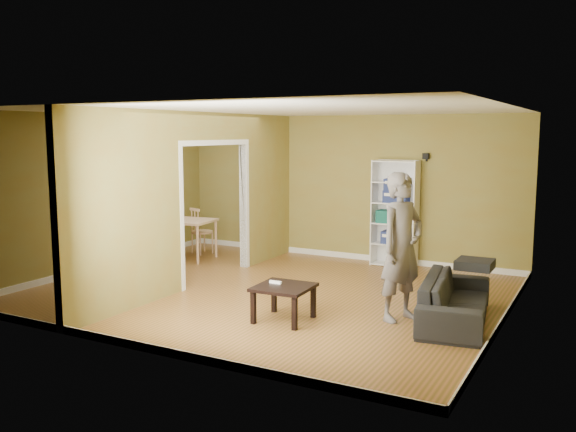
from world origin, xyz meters
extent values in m
plane|color=#945934|center=(0.00, 0.00, 0.00)|extent=(6.50, 6.50, 0.00)
plane|color=white|center=(0.00, 0.00, 2.60)|extent=(6.50, 6.50, 0.00)
plane|color=olive|center=(0.00, 2.75, 1.30)|extent=(6.50, 0.00, 6.50)
plane|color=olive|center=(0.00, -2.75, 1.30)|extent=(6.50, 0.00, 6.50)
plane|color=olive|center=(-3.25, 0.00, 1.30)|extent=(0.00, 5.50, 5.50)
plane|color=olive|center=(3.25, 0.00, 1.30)|extent=(0.00, 5.50, 5.50)
cube|color=black|center=(1.50, 2.69, 1.90)|extent=(0.10, 0.10, 0.10)
imported|color=black|center=(2.70, -0.14, 0.36)|extent=(1.99, 1.07, 0.72)
imported|color=slate|center=(2.08, -0.38, 1.07)|extent=(0.96, 0.88, 2.14)
cube|color=white|center=(0.65, 2.56, 0.91)|extent=(0.02, 0.34, 1.83)
cube|color=white|center=(1.40, 2.56, 0.91)|extent=(0.02, 0.34, 1.83)
cube|color=white|center=(1.03, 2.71, 0.91)|extent=(0.77, 0.02, 1.83)
cube|color=white|center=(1.03, 2.56, 0.02)|extent=(0.73, 0.34, 0.02)
cube|color=white|center=(1.03, 2.56, 0.38)|extent=(0.73, 0.34, 0.02)
cube|color=white|center=(1.03, 2.56, 0.74)|extent=(0.73, 0.34, 0.02)
cube|color=white|center=(1.03, 2.56, 1.09)|extent=(0.73, 0.34, 0.02)
cube|color=white|center=(1.03, 2.56, 1.45)|extent=(0.73, 0.34, 0.02)
cube|color=white|center=(1.03, 2.56, 1.81)|extent=(0.73, 0.34, 0.02)
cube|color=navy|center=(1.03, 2.56, 0.49)|extent=(0.42, 0.27, 0.21)
cube|color=#1B6E6F|center=(0.94, 2.56, 0.85)|extent=(0.42, 0.27, 0.21)
cube|color=navy|center=(1.04, 2.56, 1.21)|extent=(0.41, 0.27, 0.21)
cube|color=navy|center=(1.05, 2.56, 1.40)|extent=(0.39, 0.25, 0.20)
cube|color=black|center=(0.84, -1.10, 0.42)|extent=(0.66, 0.66, 0.04)
cube|color=black|center=(0.56, -1.38, 0.20)|extent=(0.05, 0.05, 0.40)
cube|color=black|center=(1.11, -1.38, 0.20)|extent=(0.05, 0.05, 0.40)
cube|color=black|center=(0.56, -0.83, 0.20)|extent=(0.05, 0.05, 0.40)
cube|color=black|center=(1.11, -0.83, 0.20)|extent=(0.05, 0.05, 0.40)
cube|color=white|center=(0.70, -1.05, 0.46)|extent=(0.16, 0.04, 0.03)
cube|color=#EBC38D|center=(-2.61, 1.30, 0.70)|extent=(1.16, 0.77, 0.04)
cylinder|color=#EBC38D|center=(-3.14, 0.96, 0.34)|extent=(0.05, 0.05, 0.68)
cylinder|color=#EBC38D|center=(-2.08, 0.96, 0.34)|extent=(0.05, 0.05, 0.68)
cylinder|color=#EBC38D|center=(-3.14, 1.64, 0.34)|extent=(0.05, 0.05, 0.68)
cylinder|color=#EBC38D|center=(-2.08, 1.64, 0.34)|extent=(0.05, 0.05, 0.68)
camera|label=1|loc=(4.31, -7.47, 2.30)|focal=38.00mm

